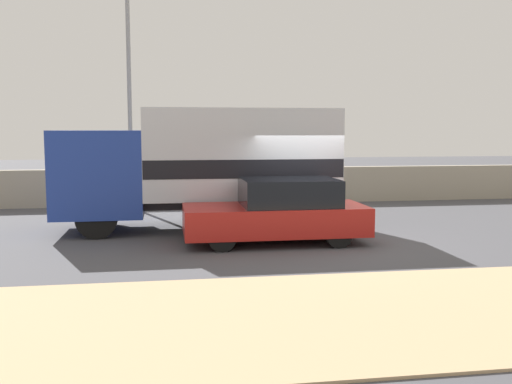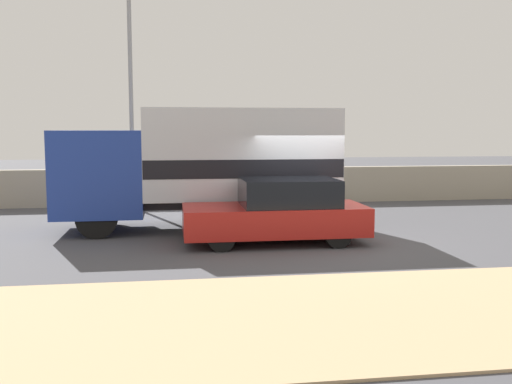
% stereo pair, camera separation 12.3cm
% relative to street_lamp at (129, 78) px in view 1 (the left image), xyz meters
% --- Properties ---
extents(ground_plane, '(80.00, 80.00, 0.00)m').
position_rel_street_lamp_xyz_m(ground_plane, '(4.59, -6.59, -4.34)').
color(ground_plane, '#47474C').
extents(dirt_shoulder_foreground, '(60.00, 4.29, 0.04)m').
position_rel_street_lamp_xyz_m(dirt_shoulder_foreground, '(4.59, -11.89, -4.32)').
color(dirt_shoulder_foreground, tan).
rests_on(dirt_shoulder_foreground, ground_plane).
extents(stone_wall_backdrop, '(60.00, 0.35, 1.29)m').
position_rel_street_lamp_xyz_m(stone_wall_backdrop, '(4.59, 0.64, -3.70)').
color(stone_wall_backdrop, '#A39984').
rests_on(stone_wall_backdrop, ground_plane).
extents(street_lamp, '(0.56, 0.28, 7.56)m').
position_rel_street_lamp_xyz_m(street_lamp, '(0.00, 0.00, 0.00)').
color(street_lamp, gray).
rests_on(street_lamp, ground_plane).
extents(box_truck, '(7.29, 2.33, 3.18)m').
position_rel_street_lamp_xyz_m(box_truck, '(2.21, -4.42, -2.57)').
color(box_truck, navy).
rests_on(box_truck, ground_plane).
extents(car_hatchback, '(4.23, 1.80, 1.50)m').
position_rel_street_lamp_xyz_m(car_hatchback, '(3.75, -6.59, -3.60)').
color(car_hatchback, '#B21E19').
rests_on(car_hatchback, ground_plane).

